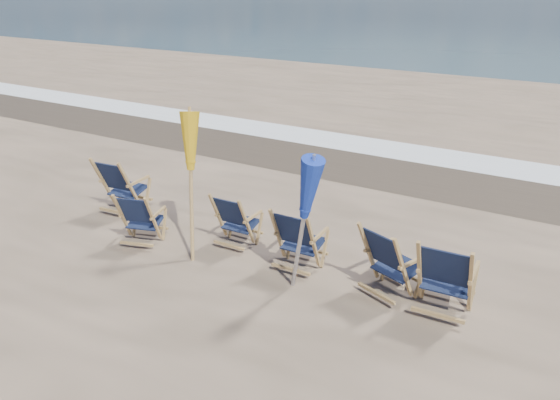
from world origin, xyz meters
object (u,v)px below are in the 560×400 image
(beach_chair_2, at_px, (246,224))
(beach_chair_4, at_px, (403,271))
(beach_chair_1, at_px, (153,221))
(umbrella_yellow, at_px, (188,150))
(beach_chair_3, at_px, (313,245))
(umbrella_blue, at_px, (302,189))
(beach_chair_0, at_px, (130,189))
(beach_chair_5, at_px, (470,286))

(beach_chair_2, xyz_separation_m, beach_chair_4, (2.56, -0.27, 0.06))
(beach_chair_1, distance_m, beach_chair_2, 1.46)
(beach_chair_1, relative_size, umbrella_yellow, 0.43)
(beach_chair_2, relative_size, beach_chair_3, 0.92)
(umbrella_blue, bearing_deg, beach_chair_1, 179.91)
(beach_chair_1, xyz_separation_m, beach_chair_3, (2.56, 0.46, 0.04))
(beach_chair_0, distance_m, umbrella_blue, 3.95)
(beach_chair_4, bearing_deg, umbrella_yellow, 24.45)
(beach_chair_3, distance_m, beach_chair_5, 2.15)
(beach_chair_1, relative_size, beach_chair_5, 0.85)
(beach_chair_0, relative_size, beach_chair_4, 1.03)
(beach_chair_5, bearing_deg, beach_chair_2, -6.26)
(umbrella_blue, bearing_deg, beach_chair_5, 10.92)
(beach_chair_0, bearing_deg, beach_chair_4, 171.23)
(beach_chair_1, relative_size, beach_chair_2, 1.00)
(beach_chair_2, bearing_deg, umbrella_blue, 152.72)
(beach_chair_0, bearing_deg, beach_chair_1, 144.13)
(beach_chair_4, relative_size, umbrella_blue, 0.52)
(beach_chair_0, bearing_deg, beach_chair_2, 173.57)
(beach_chair_1, xyz_separation_m, umbrella_yellow, (0.65, 0.17, 1.21))
(beach_chair_0, relative_size, umbrella_yellow, 0.50)
(beach_chair_1, height_order, beach_chair_3, beach_chair_3)
(beach_chair_2, height_order, umbrella_yellow, umbrella_yellow)
(beach_chair_0, height_order, beach_chair_4, beach_chair_0)
(beach_chair_4, height_order, beach_chair_5, beach_chair_5)
(beach_chair_3, xyz_separation_m, umbrella_blue, (0.06, -0.47, 1.01))
(umbrella_yellow, xyz_separation_m, umbrella_blue, (1.96, -0.18, -0.16))
(beach_chair_2, distance_m, umbrella_blue, 1.78)
(umbrella_yellow, bearing_deg, beach_chair_0, 164.19)
(beach_chair_0, bearing_deg, beach_chair_3, 171.49)
(beach_chair_1, distance_m, beach_chair_5, 4.73)
(beach_chair_2, bearing_deg, umbrella_yellow, 32.95)
(beach_chair_2, bearing_deg, beach_chair_0, -2.52)
(beach_chair_0, xyz_separation_m, beach_chair_1, (1.15, -0.68, -0.08))
(beach_chair_2, xyz_separation_m, umbrella_yellow, (-0.67, -0.45, 1.21))
(beach_chair_1, bearing_deg, beach_chair_3, 172.85)
(beach_chair_5, bearing_deg, umbrella_blue, 8.49)
(beach_chair_3, height_order, beach_chair_5, beach_chair_5)
(beach_chair_2, height_order, beach_chair_3, beach_chair_3)
(beach_chair_1, bearing_deg, beach_chair_2, -172.08)
(umbrella_yellow, bearing_deg, beach_chair_2, 34.13)
(beach_chair_2, distance_m, beach_chair_4, 2.58)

